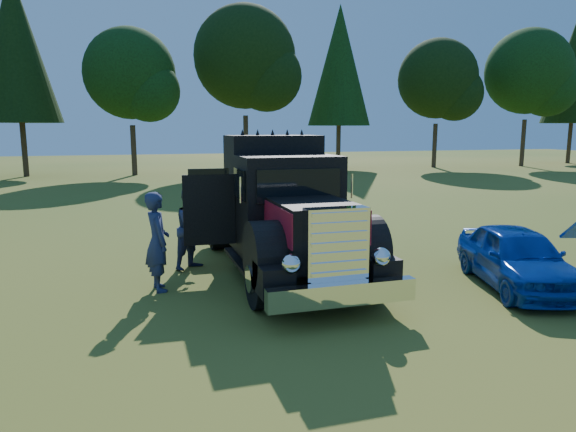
# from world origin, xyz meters

# --- Properties ---
(ground) EXTENTS (120.00, 120.00, 0.00)m
(ground) POSITION_xyz_m (0.00, 0.00, 0.00)
(ground) COLOR #2F5218
(ground) RESTS_ON ground
(treeline) EXTENTS (72.10, 24.04, 13.84)m
(treeline) POSITION_xyz_m (-2.56, 27.41, 7.70)
(treeline) COLOR #2D2116
(treeline) RESTS_ON ground
(diamond_t_truck) EXTENTS (3.38, 7.16, 3.00)m
(diamond_t_truck) POSITION_xyz_m (-1.03, 2.94, 1.28)
(diamond_t_truck) COLOR black
(diamond_t_truck) RESTS_ON ground
(hotrod_coupe) EXTENTS (2.46, 4.20, 1.89)m
(hotrod_coupe) POSITION_xyz_m (3.16, 0.56, 0.63)
(hotrod_coupe) COLOR #0829B7
(hotrod_coupe) RESTS_ON ground
(spectator_near) EXTENTS (0.58, 0.78, 1.95)m
(spectator_near) POSITION_xyz_m (-3.72, 2.46, 0.98)
(spectator_near) COLOR #1B2240
(spectator_near) RESTS_ON ground
(spectator_far) EXTENTS (1.14, 1.12, 1.86)m
(spectator_far) POSITION_xyz_m (-2.89, 3.88, 0.93)
(spectator_far) COLOR #21344D
(spectator_far) RESTS_ON ground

